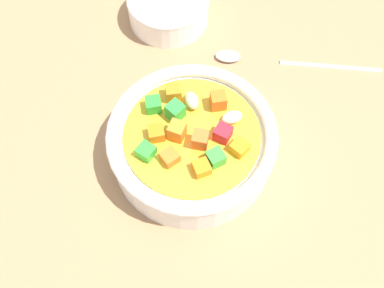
% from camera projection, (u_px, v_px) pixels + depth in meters
% --- Properties ---
extents(ground_plane, '(1.40, 1.40, 0.02)m').
position_uv_depth(ground_plane, '(192.00, 158.00, 0.56)').
color(ground_plane, '#9E754F').
extents(soup_bowl_main, '(0.20, 0.20, 0.07)m').
position_uv_depth(soup_bowl_main, '(192.00, 142.00, 0.52)').
color(soup_bowl_main, white).
rests_on(soup_bowl_main, ground_plane).
extents(spoon, '(0.18, 0.17, 0.01)m').
position_uv_depth(spoon, '(269.00, 60.00, 0.62)').
color(spoon, silver).
rests_on(spoon, ground_plane).
extents(side_bowl_small, '(0.12, 0.12, 0.04)m').
position_uv_depth(side_bowl_small, '(168.00, 7.00, 0.64)').
color(side_bowl_small, white).
rests_on(side_bowl_small, ground_plane).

